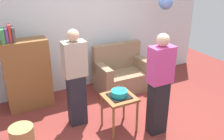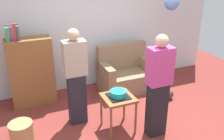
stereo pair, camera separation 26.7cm
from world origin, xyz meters
The scene contains 11 objects.
ground_plane centered at (0.00, 0.00, 0.00)m, with size 8.00×8.00×0.00m, color maroon.
wall_back centered at (0.00, 2.05, 1.35)m, with size 6.00×0.10×2.70m, color silver.
couch centered at (0.66, 1.50, 0.34)m, with size 1.10×0.70×0.96m.
bookshelf centered at (-1.24, 1.63, 0.67)m, with size 0.80×0.36×1.59m.
side_table centered at (-0.08, 0.24, 0.50)m, with size 0.48×0.48×0.59m.
birthday_cake centered at (-0.08, 0.24, 0.64)m, with size 0.32×0.32×0.17m.
person_blowing_candles centered at (-0.63, 0.70, 0.83)m, with size 0.36×0.22×1.63m.
person_holding_cake centered at (0.41, -0.10, 0.83)m, with size 0.36×0.22×1.63m.
wicker_basket centered at (-1.56, 0.55, 0.15)m, with size 0.36×0.36×0.30m, color #A88451.
handbag centered at (1.21, 0.72, 0.10)m, with size 0.28×0.14×0.20m, color #473328.
balloon_bunch centered at (1.53, 1.28, 1.84)m, with size 0.32×0.32×2.01m.
Camera 2 is at (-1.52, -2.89, 2.51)m, focal length 40.10 mm.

